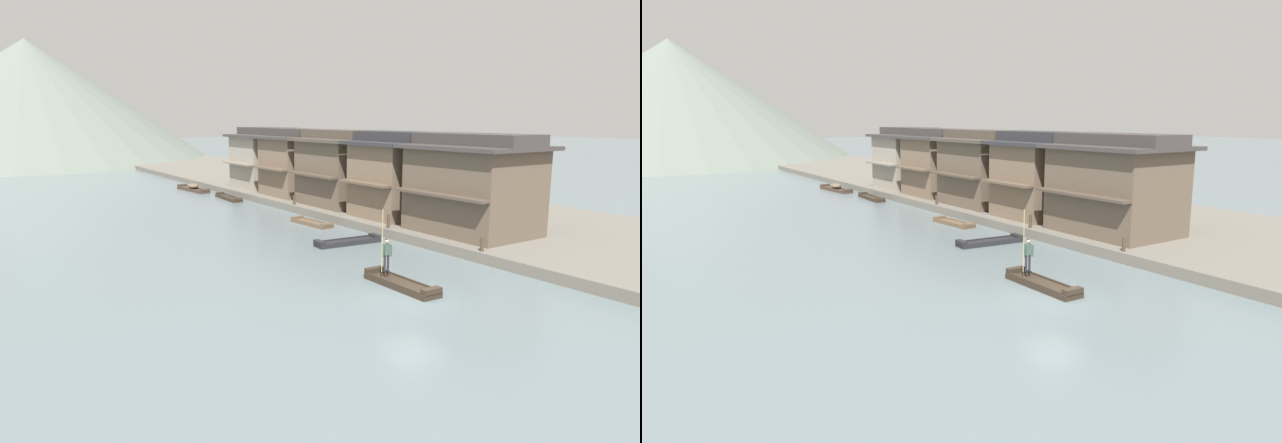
{
  "view_description": "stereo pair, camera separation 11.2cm",
  "coord_description": "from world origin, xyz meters",
  "views": [
    {
      "loc": [
        -15.83,
        -16.56,
        7.66
      ],
      "look_at": [
        2.74,
        11.3,
        1.37
      ],
      "focal_mm": 30.93,
      "sensor_mm": 36.0,
      "label": 1
    },
    {
      "loc": [
        -15.74,
        -16.62,
        7.66
      ],
      "look_at": [
        2.74,
        11.3,
        1.37
      ],
      "focal_mm": 30.93,
      "sensor_mm": 36.0,
      "label": 2
    }
  ],
  "objects": [
    {
      "name": "ground_plane",
      "position": [
        0.0,
        0.0,
        0.0
      ],
      "size": [
        400.0,
        400.0,
        0.0
      ],
      "primitive_type": "plane",
      "color": "slate"
    },
    {
      "name": "mooring_post_dock_mid",
      "position": [
        7.43,
        10.31,
        1.05
      ],
      "size": [
        0.2,
        0.2,
        0.88
      ],
      "primitive_type": "cylinder",
      "color": "#473828",
      "rests_on": "riverbank_right"
    },
    {
      "name": "house_waterfront_nearest",
      "position": [
        10.8,
        6.34,
        3.6
      ],
      "size": [
        6.48,
        7.97,
        6.14
      ],
      "color": "brown",
      "rests_on": "riverbank_right"
    },
    {
      "name": "boat_moored_far",
      "position": [
        5.86,
        31.81,
        0.14
      ],
      "size": [
        1.26,
        5.12,
        0.41
      ],
      "color": "#33281E",
      "rests_on": "ground"
    },
    {
      "name": "riverbank_right",
      "position": [
        16.08,
        30.0,
        0.3
      ],
      "size": [
        18.0,
        110.0,
        0.61
      ],
      "primitive_type": "cube",
      "color": "#6B665B",
      "rests_on": "ground"
    },
    {
      "name": "mooring_post_dock_far",
      "position": [
        7.43,
        22.23,
        0.98
      ],
      "size": [
        0.2,
        0.2,
        0.75
      ],
      "primitive_type": "cylinder",
      "color": "#473828",
      "rests_on": "riverbank_right"
    },
    {
      "name": "boat_moored_third",
      "position": [
        5.54,
        16.63,
        0.13
      ],
      "size": [
        1.31,
        4.03,
        0.38
      ],
      "color": "brown",
      "rests_on": "ground"
    },
    {
      "name": "house_waterfront_second",
      "position": [
        10.49,
        13.37,
        3.62
      ],
      "size": [
        5.87,
        5.93,
        6.14
      ],
      "color": "#75604C",
      "rests_on": "riverbank_right"
    },
    {
      "name": "boat_moored_second",
      "position": [
        3.99,
        10.09,
        0.14
      ],
      "size": [
        4.41,
        1.42,
        0.43
      ],
      "color": "#232326",
      "rests_on": "ground"
    },
    {
      "name": "house_waterfront_narrow",
      "position": [
        10.21,
        27.23,
        3.61
      ],
      "size": [
        5.31,
        6.43,
        6.14
      ],
      "color": "#75604C",
      "rests_on": "riverbank_right"
    },
    {
      "name": "boat_foreground_poled",
      "position": [
        0.74,
        1.6,
        0.16
      ],
      "size": [
        1.16,
        4.31,
        0.49
      ],
      "color": "#33281E",
      "rests_on": "ground"
    },
    {
      "name": "mooring_post_dock_near",
      "position": [
        7.43,
        2.61,
        0.99
      ],
      "size": [
        0.2,
        0.2,
        0.78
      ],
      "primitive_type": "cylinder",
      "color": "#473828",
      "rests_on": "riverbank_right"
    },
    {
      "name": "hill_far_west",
      "position": [
        -3.08,
        97.86,
        10.85
      ],
      "size": [
        63.69,
        63.69,
        21.69
      ],
      "primitive_type": "cone",
      "color": "slate",
      "rests_on": "ground"
    },
    {
      "name": "house_waterfront_tall",
      "position": [
        10.45,
        20.15,
        3.61
      ],
      "size": [
        5.78,
        7.27,
        6.14
      ],
      "color": "brown",
      "rests_on": "riverbank_right"
    },
    {
      "name": "boatman_person",
      "position": [
        0.73,
        2.66,
        1.5
      ],
      "size": [
        0.57,
        0.3,
        3.04
      ],
      "color": "black",
      "rests_on": "boat_foreground_poled"
    },
    {
      "name": "house_waterfront_far",
      "position": [
        11.04,
        33.69,
        3.61
      ],
      "size": [
        6.97,
        6.46,
        6.14
      ],
      "color": "gray",
      "rests_on": "riverbank_right"
    },
    {
      "name": "boat_moored_nearest",
      "position": [
        5.3,
        39.64,
        0.27
      ],
      "size": [
        1.63,
        5.82,
        0.81
      ],
      "color": "#423328",
      "rests_on": "ground"
    }
  ]
}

